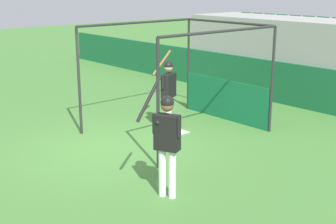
% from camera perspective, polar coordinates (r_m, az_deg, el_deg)
% --- Properties ---
extents(ground_plane, '(60.00, 60.00, 0.00)m').
position_cam_1_polar(ground_plane, '(10.86, -7.12, -4.37)').
color(ground_plane, '#477F38').
extents(outfield_wall, '(24.00, 0.12, 1.30)m').
position_cam_1_polar(outfield_wall, '(15.09, 13.41, 3.52)').
color(outfield_wall, '#196038').
rests_on(outfield_wall, ground).
extents(bleacher_section, '(8.15, 2.40, 2.58)m').
position_cam_1_polar(bleacher_section, '(16.01, 16.21, 6.31)').
color(bleacher_section, '#9E9E99').
rests_on(bleacher_section, ground).
extents(batting_cage, '(3.08, 3.77, 2.69)m').
position_cam_1_polar(batting_cage, '(12.28, 4.66, 3.93)').
color(batting_cage, '#282828').
rests_on(batting_cage, ground).
extents(home_plate, '(0.44, 0.44, 0.02)m').
position_cam_1_polar(home_plate, '(11.89, 1.18, -2.45)').
color(home_plate, white).
rests_on(home_plate, ground).
extents(player_batter, '(0.74, 0.81, 1.96)m').
position_cam_1_polar(player_batter, '(11.87, 0.04, 2.92)').
color(player_batter, white).
rests_on(player_batter, ground).
extents(player_waiting, '(0.63, 0.60, 2.11)m').
position_cam_1_polar(player_waiting, '(8.02, -0.17, -2.99)').
color(player_waiting, white).
rests_on(player_waiting, ground).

